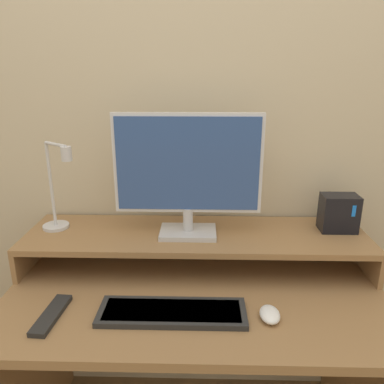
% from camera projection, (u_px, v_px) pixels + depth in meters
% --- Properties ---
extents(wall_back, '(6.00, 0.05, 2.50)m').
position_uv_depth(wall_back, '(197.00, 123.00, 1.48)').
color(wall_back, beige).
rests_on(wall_back, ground_plane).
extents(desk, '(1.27, 0.69, 0.74)m').
position_uv_depth(desk, '(195.00, 339.00, 1.34)').
color(desk, olive).
rests_on(desk, ground_plane).
extents(monitor_shelf, '(1.27, 0.34, 0.13)m').
position_uv_depth(monitor_shelf, '(196.00, 237.00, 1.41)').
color(monitor_shelf, olive).
rests_on(monitor_shelf, desk).
extents(monitor, '(0.52, 0.14, 0.45)m').
position_uv_depth(monitor, '(188.00, 171.00, 1.32)').
color(monitor, '#BCBCC1').
rests_on(monitor, monitor_shelf).
extents(desk_lamp, '(0.17, 0.14, 0.34)m').
position_uv_depth(desk_lamp, '(58.00, 195.00, 1.39)').
color(desk_lamp, silver).
rests_on(desk_lamp, monitor_shelf).
extents(router_dock, '(0.13, 0.09, 0.14)m').
position_uv_depth(router_dock, '(339.00, 213.00, 1.40)').
color(router_dock, black).
rests_on(router_dock, monitor_shelf).
extents(keyboard, '(0.45, 0.14, 0.02)m').
position_uv_depth(keyboard, '(172.00, 312.00, 1.14)').
color(keyboard, '#282828').
rests_on(keyboard, desk).
extents(mouse, '(0.06, 0.09, 0.03)m').
position_uv_depth(mouse, '(270.00, 314.00, 1.12)').
color(mouse, white).
rests_on(mouse, desk).
extents(remote_control, '(0.07, 0.20, 0.02)m').
position_uv_depth(remote_control, '(51.00, 315.00, 1.13)').
color(remote_control, black).
rests_on(remote_control, desk).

